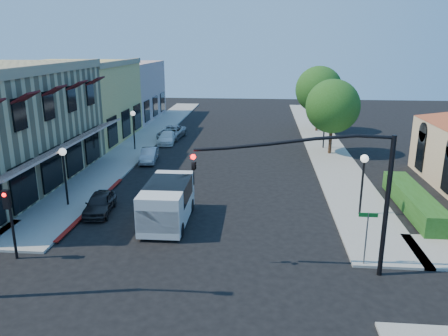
# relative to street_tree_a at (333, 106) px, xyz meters

# --- Properties ---
(ground) EXTENTS (120.00, 120.00, 0.00)m
(ground) POSITION_rel_street_tree_a_xyz_m (-8.80, -22.00, -4.19)
(ground) COLOR black
(ground) RESTS_ON ground
(sidewalk_left) EXTENTS (3.50, 50.00, 0.12)m
(sidewalk_left) POSITION_rel_street_tree_a_xyz_m (-17.55, 5.00, -4.13)
(sidewalk_left) COLOR gray
(sidewalk_left) RESTS_ON ground
(sidewalk_right) EXTENTS (3.50, 50.00, 0.12)m
(sidewalk_right) POSITION_rel_street_tree_a_xyz_m (-0.05, 5.00, -4.13)
(sidewalk_right) COLOR gray
(sidewalk_right) RESTS_ON ground
(curb_red_strip) EXTENTS (0.25, 10.00, 0.06)m
(curb_red_strip) POSITION_rel_street_tree_a_xyz_m (-15.70, -14.00, -4.19)
(curb_red_strip) COLOR maroon
(curb_red_strip) RESTS_ON ground
(yellow_stucco_building) EXTENTS (10.00, 12.00, 7.60)m
(yellow_stucco_building) POSITION_rel_street_tree_a_xyz_m (-24.30, 4.00, -0.39)
(yellow_stucco_building) COLOR tan
(yellow_stucco_building) RESTS_ON ground
(pink_stucco_building) EXTENTS (10.00, 12.00, 7.00)m
(pink_stucco_building) POSITION_rel_street_tree_a_xyz_m (-24.30, 16.00, -0.69)
(pink_stucco_building) COLOR #BF9690
(pink_stucco_building) RESTS_ON ground
(hedge) EXTENTS (1.40, 8.00, 1.10)m
(hedge) POSITION_rel_street_tree_a_xyz_m (2.90, -13.00, -4.19)
(hedge) COLOR #224F16
(hedge) RESTS_ON ground
(street_tree_a) EXTENTS (4.56, 4.56, 6.48)m
(street_tree_a) POSITION_rel_street_tree_a_xyz_m (0.00, 0.00, 0.00)
(street_tree_a) COLOR black
(street_tree_a) RESTS_ON ground
(street_tree_b) EXTENTS (4.94, 4.94, 7.02)m
(street_tree_b) POSITION_rel_street_tree_a_xyz_m (0.00, 10.00, 0.35)
(street_tree_b) COLOR black
(street_tree_b) RESTS_ON ground
(signal_mast_arm) EXTENTS (8.01, 0.39, 6.00)m
(signal_mast_arm) POSITION_rel_street_tree_a_xyz_m (-2.94, -20.50, -0.11)
(signal_mast_arm) COLOR black
(signal_mast_arm) RESTS_ON ground
(secondary_signal) EXTENTS (0.28, 0.42, 3.32)m
(secondary_signal) POSITION_rel_street_tree_a_xyz_m (-16.80, -20.59, -1.88)
(secondary_signal) COLOR black
(secondary_signal) RESTS_ON ground
(street_name_sign) EXTENTS (0.80, 0.06, 2.50)m
(street_name_sign) POSITION_rel_street_tree_a_xyz_m (-1.30, -19.80, -2.50)
(street_name_sign) COLOR #595B5E
(street_name_sign) RESTS_ON ground
(lamppost_left_near) EXTENTS (0.44, 0.44, 3.57)m
(lamppost_left_near) POSITION_rel_street_tree_a_xyz_m (-17.30, -14.00, -1.46)
(lamppost_left_near) COLOR black
(lamppost_left_near) RESTS_ON ground
(lamppost_left_far) EXTENTS (0.44, 0.44, 3.57)m
(lamppost_left_far) POSITION_rel_street_tree_a_xyz_m (-17.30, 0.00, -1.46)
(lamppost_left_far) COLOR black
(lamppost_left_far) RESTS_ON ground
(lamppost_right_near) EXTENTS (0.44, 0.44, 3.57)m
(lamppost_right_near) POSITION_rel_street_tree_a_xyz_m (-0.30, -14.00, -1.46)
(lamppost_right_near) COLOR black
(lamppost_right_near) RESTS_ON ground
(lamppost_right_far) EXTENTS (0.44, 0.44, 3.57)m
(lamppost_right_far) POSITION_rel_street_tree_a_xyz_m (-0.30, 2.00, -1.46)
(lamppost_right_far) COLOR black
(lamppost_right_far) RESTS_ON ground
(white_van) EXTENTS (2.28, 5.05, 2.23)m
(white_van) POSITION_rel_street_tree_a_xyz_m (-10.83, -15.94, -2.91)
(white_van) COLOR silver
(white_van) RESTS_ON ground
(parked_car_a) EXTENTS (1.77, 3.58, 1.17)m
(parked_car_a) POSITION_rel_street_tree_a_xyz_m (-15.00, -14.85, -3.61)
(parked_car_a) COLOR black
(parked_car_a) RESTS_ON ground
(parked_car_b) EXTENTS (1.57, 3.53, 1.12)m
(parked_car_b) POSITION_rel_street_tree_a_xyz_m (-15.00, -3.79, -3.63)
(parked_car_b) COLOR #A8AAAD
(parked_car_b) RESTS_ON ground
(parked_car_c) EXTENTS (1.80, 3.90, 1.11)m
(parked_car_c) POSITION_rel_street_tree_a_xyz_m (-15.00, 3.00, -3.64)
(parked_car_c) COLOR white
(parked_car_c) RESTS_ON ground
(parked_car_d) EXTENTS (2.55, 4.69, 1.25)m
(parked_car_d) POSITION_rel_street_tree_a_xyz_m (-15.00, 5.19, -3.57)
(parked_car_d) COLOR #949799
(parked_car_d) RESTS_ON ground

